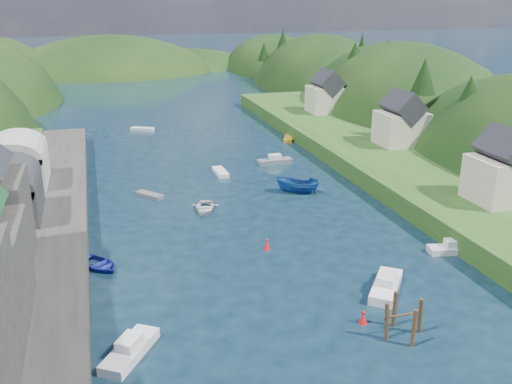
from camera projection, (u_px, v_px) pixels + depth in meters
name	position (u px, v px, depth m)	size (l,w,h in m)	color
ground	(215.00, 170.00, 83.40)	(600.00, 600.00, 0.00)	black
hillside_right	(399.00, 154.00, 120.28)	(36.00, 245.56, 48.00)	black
far_hills	(144.00, 100.00, 199.83)	(103.00, 68.00, 44.00)	black
hill_trees	(193.00, 80.00, 94.25)	(91.22, 143.08, 12.06)	black
quay_left	(17.00, 278.00, 49.57)	(12.00, 110.00, 2.00)	#2D2B28
boat_sheds	(10.00, 172.00, 64.89)	(7.00, 21.00, 7.50)	#2D2D30
terrace_right	(402.00, 168.00, 80.46)	(16.00, 120.00, 2.40)	#234719
right_bank_cottages	(395.00, 122.00, 87.28)	(9.00, 59.24, 8.41)	beige
piling_cluster_far	(403.00, 321.00, 42.64)	(3.36, 3.12, 3.61)	#382314
channel_buoy_near	(363.00, 318.00, 44.51)	(0.70, 0.70, 1.10)	red
channel_buoy_far	(267.00, 245.00, 57.54)	(0.70, 0.70, 1.10)	red
moored_boats	(249.00, 258.00, 54.27)	(39.25, 90.00, 2.27)	navy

